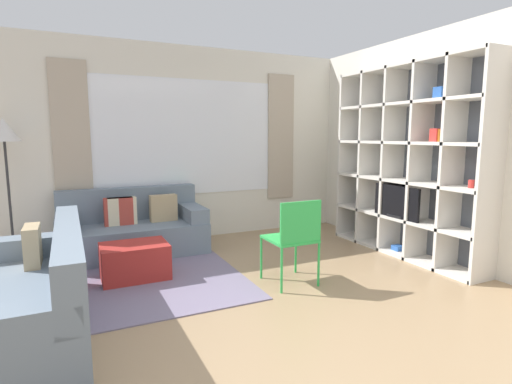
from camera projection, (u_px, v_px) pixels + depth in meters
The scene contains 10 objects.
ground_plane at pixel (325, 350), 2.78m from camera, with size 16.00×16.00×0.00m, color #9E7F5B.
wall_back at pixel (187, 144), 5.64m from camera, with size 5.97×0.11×2.70m.
wall_right at pixel (408, 145), 5.12m from camera, with size 0.07×4.58×2.70m, color silver.
area_rug at pixel (118, 288), 3.88m from camera, with size 2.49×1.75×0.01m, color slate.
shelving_unit at pixel (408, 162), 4.88m from camera, with size 0.38×2.21×2.32m.
couch_main at pixel (133, 230), 5.02m from camera, with size 1.74×0.84×0.80m.
couch_side at pixel (31, 298), 2.94m from camera, with size 0.84×1.95×0.80m.
ottoman at pixel (135, 261), 4.14m from camera, with size 0.67×0.48×0.37m.
floor_lamp at pixel (4, 138), 4.43m from camera, with size 0.35×0.35×1.67m.
folding_chair at pixel (294, 234), 3.91m from camera, with size 0.44×0.46×0.86m.
Camera 1 is at (-1.55, -2.14, 1.48)m, focal length 28.00 mm.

